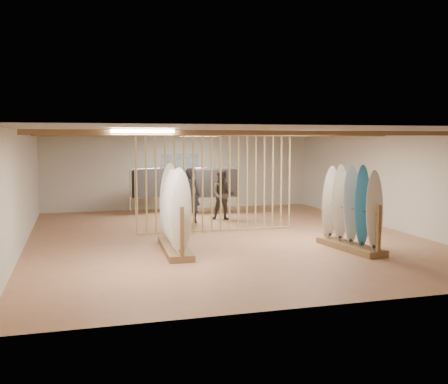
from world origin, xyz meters
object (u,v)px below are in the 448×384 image
object	(u,v)px
clothing_rack_b	(216,183)
shopper_b	(223,192)
rack_right	(351,222)
rack_left	(175,222)
clothing_rack_a	(153,183)
shopper_a	(190,191)

from	to	relation	value
clothing_rack_b	shopper_b	world-z (taller)	shopper_b
rack_right	shopper_b	xyz separation A→B (m)	(-1.65, 5.17, 0.25)
rack_left	clothing_rack_a	xyz separation A→B (m)	(0.40, 6.20, 0.39)
rack_left	clothing_rack_b	xyz separation A→B (m)	(2.51, 5.60, 0.40)
rack_left	rack_right	bearing A→B (deg)	-10.15
shopper_b	clothing_rack_a	bearing A→B (deg)	153.48
clothing_rack_b	rack_left	bearing A→B (deg)	-108.72
rack_right	clothing_rack_a	xyz separation A→B (m)	(-3.60, 7.14, 0.41)
rack_left	clothing_rack_b	size ratio (longest dim) A/B	1.50
rack_right	shopper_b	world-z (taller)	rack_right
clothing_rack_b	clothing_rack_a	bearing A→B (deg)	169.52
clothing_rack_a	shopper_a	distance (m)	2.37
clothing_rack_b	shopper_a	world-z (taller)	shopper_a
rack_left	clothing_rack_a	world-z (taller)	rack_left
shopper_b	rack_left	bearing A→B (deg)	-100.35
rack_left	shopper_b	distance (m)	4.85
rack_left	shopper_b	bearing A→B (deg)	63.99
shopper_b	rack_right	bearing A→B (deg)	-53.57
rack_left	shopper_a	size ratio (longest dim) A/B	1.27
clothing_rack_a	shopper_b	distance (m)	2.78
clothing_rack_a	shopper_b	bearing A→B (deg)	-62.19
clothing_rack_a	rack_right	bearing A→B (deg)	-80.17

